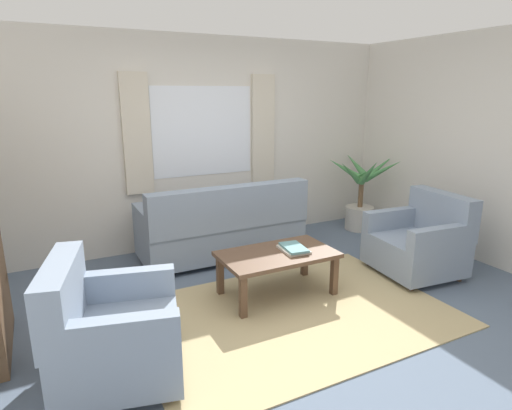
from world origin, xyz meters
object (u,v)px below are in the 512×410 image
object	(u,v)px
coffee_table	(277,258)
potted_plant	(361,200)
armchair_right	(420,242)
couch	(223,228)
book_stack_on_table	(294,249)
armchair_left	(109,332)

from	to	relation	value
coffee_table	potted_plant	world-z (taller)	potted_plant
coffee_table	potted_plant	distance (m)	2.46
armchair_right	couch	bearing A→B (deg)	-123.62
book_stack_on_table	potted_plant	world-z (taller)	potted_plant
armchair_right	coffee_table	xyz separation A→B (m)	(-1.65, 0.24, 0.03)
couch	potted_plant	bearing A→B (deg)	-176.83
couch	potted_plant	world-z (taller)	potted_plant
couch	armchair_left	bearing A→B (deg)	47.74
armchair_left	potted_plant	distance (m)	4.18
armchair_right	potted_plant	size ratio (longest dim) A/B	0.82
armchair_left	book_stack_on_table	world-z (taller)	armchair_left
couch	armchair_left	world-z (taller)	couch
couch	book_stack_on_table	bearing A→B (deg)	101.76
coffee_table	couch	bearing A→B (deg)	93.95
couch	armchair_left	xyz separation A→B (m)	(-1.57, -1.72, -0.01)
book_stack_on_table	armchair_right	bearing A→B (deg)	-8.13
book_stack_on_table	potted_plant	bearing A→B (deg)	33.78
armchair_left	potted_plant	world-z (taller)	potted_plant
armchair_right	coffee_table	size ratio (longest dim) A/B	0.83
book_stack_on_table	potted_plant	size ratio (longest dim) A/B	0.31
couch	coffee_table	distance (m)	1.15
couch	armchair_left	size ratio (longest dim) A/B	1.88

